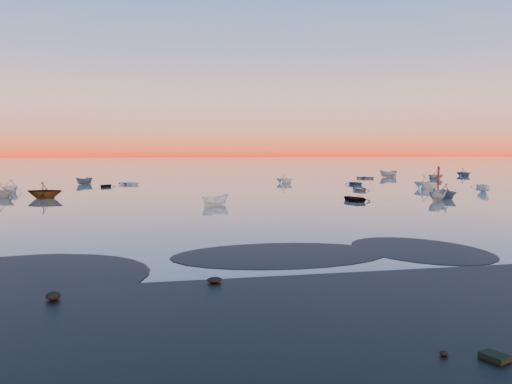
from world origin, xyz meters
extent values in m
plane|color=#6C615A|center=(0.00, 100.00, 0.00)|extent=(600.00, 600.00, 0.00)
imported|color=gray|center=(21.88, 27.20, 0.00)|extent=(3.42, 3.82, 1.26)
imported|color=#364B67|center=(24.31, 29.73, 0.00)|extent=(4.15, 2.64, 1.34)
cylinder|color=#42130E|center=(37.88, 53.27, 0.05)|extent=(0.92, 0.92, 0.31)
cylinder|color=#42130E|center=(37.88, 53.27, 1.33)|extent=(0.33, 0.33, 2.65)
cone|color=#42130E|center=(37.88, 53.27, 2.91)|extent=(0.61, 0.61, 0.51)
camera|label=1|loc=(-9.85, -24.55, 5.72)|focal=35.00mm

